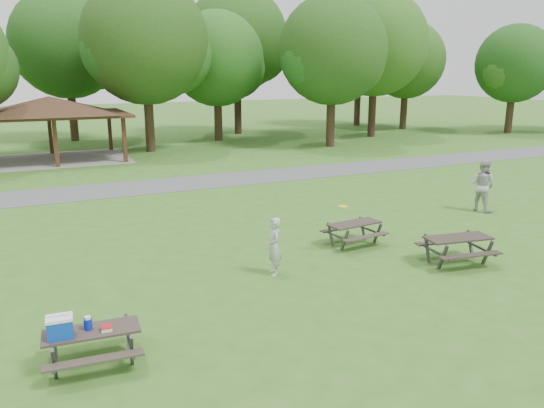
{
  "coord_description": "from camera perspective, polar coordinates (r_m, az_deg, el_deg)",
  "views": [
    {
      "loc": [
        -5.6,
        -10.02,
        5.22
      ],
      "look_at": [
        1.0,
        4.0,
        1.3
      ],
      "focal_mm": 35.0,
      "sensor_mm": 36.0,
      "label": 1
    }
  ],
  "objects": [
    {
      "name": "tree_row_i",
      "position": [
        50.29,
        14.33,
        14.55
      ],
      "size": [
        7.14,
        6.8,
        9.52
      ],
      "color": "black",
      "rests_on": "ground"
    },
    {
      "name": "tree_row_g",
      "position": [
        37.63,
        6.62,
        15.79
      ],
      "size": [
        7.77,
        7.4,
        10.25
      ],
      "color": "black",
      "rests_on": "ground"
    },
    {
      "name": "tree_deep_d",
      "position": [
        52.74,
        9.46,
        15.97
      ],
      "size": [
        8.4,
        8.0,
        11.27
      ],
      "color": "black",
      "rests_on": "ground"
    },
    {
      "name": "tree_row_h",
      "position": [
        43.9,
        11.11,
        16.29
      ],
      "size": [
        8.61,
        8.2,
        11.37
      ],
      "color": "black",
      "rests_on": "ground"
    },
    {
      "name": "ground",
      "position": [
        12.61,
        3.69,
        -10.29
      ],
      "size": [
        160.0,
        160.0,
        0.0
      ],
      "primitive_type": "plane",
      "color": "#32631C",
      "rests_on": "ground"
    },
    {
      "name": "frisbee_thrower",
      "position": [
        13.82,
        0.22,
        -4.59
      ],
      "size": [
        0.47,
        0.62,
        1.54
      ],
      "primitive_type": "imported",
      "rotation": [
        0.0,
        0.0,
        -1.77
      ],
      "color": "#B0B0B3",
      "rests_on": "ground"
    },
    {
      "name": "asphalt_path",
      "position": [
        25.21,
        -11.82,
        1.96
      ],
      "size": [
        120.0,
        3.2,
        0.02
      ],
      "primitive_type": "cube",
      "color": "#4F4E51",
      "rests_on": "ground"
    },
    {
      "name": "frisbee_in_flight",
      "position": [
        15.33,
        7.65,
        -0.25
      ],
      "size": [
        0.33,
        0.33,
        0.02
      ],
      "color": "yellow",
      "rests_on": "ground"
    },
    {
      "name": "frisbee_catcher",
      "position": [
        21.6,
        21.72,
        1.87
      ],
      "size": [
        0.97,
        1.12,
        1.97
      ],
      "primitive_type": "imported",
      "rotation": [
        0.0,
        0.0,
        1.83
      ],
      "color": "#AEAEB0",
      "rests_on": "ground"
    },
    {
      "name": "pavilion",
      "position": [
        34.13,
        -22.79,
        9.48
      ],
      "size": [
        8.6,
        7.01,
        3.76
      ],
      "color": "#331E12",
      "rests_on": "ground"
    },
    {
      "name": "picnic_table_far",
      "position": [
        15.53,
        19.35,
        -4.01
      ],
      "size": [
        2.03,
        1.73,
        0.79
      ],
      "color": "black",
      "rests_on": "ground"
    },
    {
      "name": "tree_deep_b",
      "position": [
        43.24,
        -21.07,
        15.49
      ],
      "size": [
        8.4,
        8.0,
        11.13
      ],
      "color": "#301F15",
      "rests_on": "ground"
    },
    {
      "name": "tree_row_j",
      "position": [
        49.79,
        24.69,
        13.33
      ],
      "size": [
        6.72,
        6.4,
        8.96
      ],
      "color": "black",
      "rests_on": "ground"
    },
    {
      "name": "tree_row_f",
      "position": [
        40.91,
        -5.85,
        14.99
      ],
      "size": [
        7.35,
        7.0,
        9.55
      ],
      "color": "black",
      "rests_on": "ground"
    },
    {
      "name": "tree_row_e",
      "position": [
        35.92,
        -13.34,
        16.32
      ],
      "size": [
        8.4,
        8.0,
        11.02
      ],
      "color": "black",
      "rests_on": "ground"
    },
    {
      "name": "picnic_table_near",
      "position": [
        10.26,
        -19.76,
        -13.03
      ],
      "size": [
        1.77,
        1.47,
        1.16
      ],
      "color": "#2F2622",
      "rests_on": "ground"
    },
    {
      "name": "tree_deep_c",
      "position": [
        45.3,
        -3.69,
        16.98
      ],
      "size": [
        8.82,
        8.4,
        11.9
      ],
      "color": "black",
      "rests_on": "ground"
    },
    {
      "name": "picnic_table_middle",
      "position": [
        16.42,
        8.84,
        -2.57
      ],
      "size": [
        1.79,
        1.5,
        0.72
      ],
      "color": "#2B241F",
      "rests_on": "ground"
    }
  ]
}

